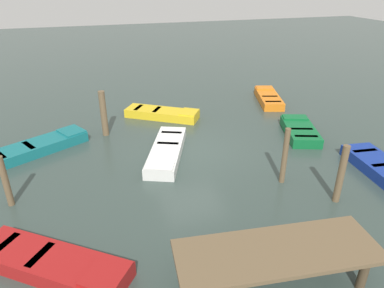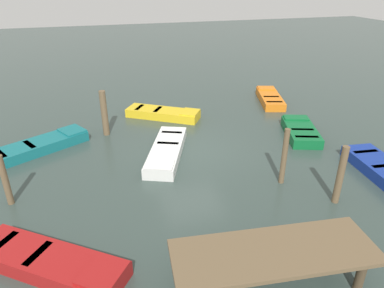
% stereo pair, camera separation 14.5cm
% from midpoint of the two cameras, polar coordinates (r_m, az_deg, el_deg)
% --- Properties ---
extents(ground_plane, '(80.00, 80.00, 0.00)m').
position_cam_midpoint_polar(ground_plane, '(13.78, 0.30, -1.31)').
color(ground_plane, '#33423D').
extents(dock_segment, '(4.63, 2.00, 0.95)m').
position_cam_midpoint_polar(dock_segment, '(8.18, 13.78, -17.11)').
color(dock_segment, brown).
rests_on(dock_segment, ground_plane).
extents(rowboat_white, '(2.43, 3.90, 0.46)m').
position_cam_midpoint_polar(rowboat_white, '(13.43, -3.84, -1.12)').
color(rowboat_white, silver).
rests_on(rowboat_white, ground_plane).
extents(rowboat_yellow, '(3.53, 2.82, 0.46)m').
position_cam_midpoint_polar(rowboat_yellow, '(17.12, -4.41, 5.00)').
color(rowboat_yellow, gold).
rests_on(rowboat_yellow, ground_plane).
extents(rowboat_green, '(2.01, 2.94, 0.46)m').
position_cam_midpoint_polar(rowboat_green, '(15.82, 17.52, 2.02)').
color(rowboat_green, '#0F602D').
rests_on(rowboat_green, ground_plane).
extents(rowboat_red, '(3.74, 3.18, 0.46)m').
position_cam_midpoint_polar(rowboat_red, '(9.26, -21.65, -17.48)').
color(rowboat_red, maroon).
rests_on(rowboat_red, ground_plane).
extents(rowboat_teal, '(3.92, 2.86, 0.46)m').
position_cam_midpoint_polar(rowboat_teal, '(15.03, -23.45, -0.28)').
color(rowboat_teal, '#14666B').
rests_on(rowboat_teal, ground_plane).
extents(rowboat_orange, '(1.91, 3.29, 0.46)m').
position_cam_midpoint_polar(rowboat_orange, '(19.72, 12.78, 7.29)').
color(rowboat_orange, orange).
rests_on(rowboat_orange, ground_plane).
extents(mooring_piling_center, '(0.27, 0.27, 1.97)m').
position_cam_midpoint_polar(mooring_piling_center, '(15.36, -13.82, 4.88)').
color(mooring_piling_center, brown).
rests_on(mooring_piling_center, ground_plane).
extents(mooring_piling_far_right, '(0.21, 0.21, 1.89)m').
position_cam_midpoint_polar(mooring_piling_far_right, '(11.32, 23.34, -4.68)').
color(mooring_piling_far_right, brown).
rests_on(mooring_piling_far_right, ground_plane).
extents(mooring_piling_near_right, '(0.19, 0.19, 1.65)m').
position_cam_midpoint_polar(mooring_piling_near_right, '(11.73, -27.81, -5.25)').
color(mooring_piling_near_right, brown).
rests_on(mooring_piling_near_right, ground_plane).
extents(mooring_piling_mid_right, '(0.18, 0.18, 1.95)m').
position_cam_midpoint_polar(mooring_piling_mid_right, '(11.77, 15.12, -1.99)').
color(mooring_piling_mid_right, brown).
rests_on(mooring_piling_mid_right, ground_plane).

